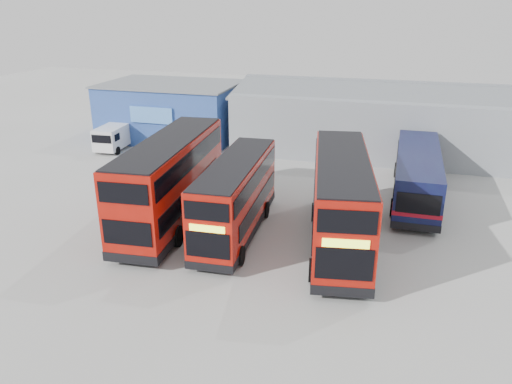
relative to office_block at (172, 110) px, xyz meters
The scene contains 8 objects.
ground_plane 22.94m from the office_block, 52.11° to the right, with size 120.00×120.00×0.00m, color gray.
office_block is the anchor object (origin of this frame).
maintenance_shed 22.09m from the office_block, ahead, with size 30.50×12.00×5.89m.
double_decker_left 19.52m from the office_block, 65.15° to the right, with size 3.73×11.96×4.98m.
double_decker_centre 21.94m from the office_block, 55.94° to the right, with size 2.93×10.08×4.22m.
double_decker_right 25.41m from the office_block, 45.07° to the right, with size 4.48×11.68×4.83m.
single_decker_blue 24.16m from the office_block, 24.59° to the right, with size 2.93×11.77×3.18m.
panel_van 6.04m from the office_block, 122.86° to the right, with size 2.33×4.96×2.11m.
Camera 1 is at (6.35, -24.26, 12.29)m, focal length 35.00 mm.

